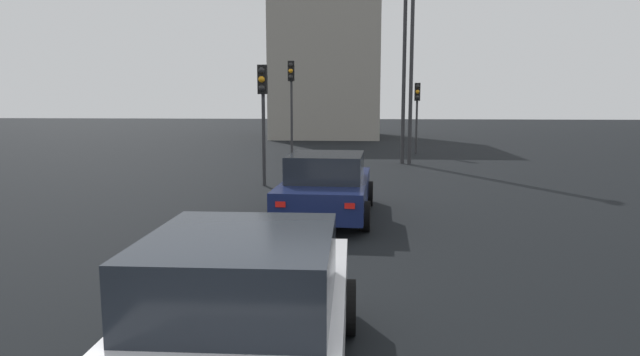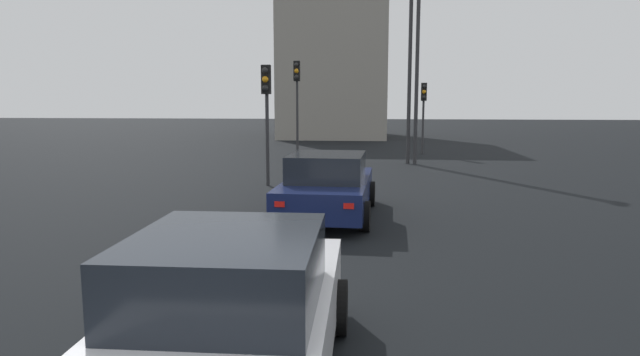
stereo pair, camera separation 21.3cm
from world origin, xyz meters
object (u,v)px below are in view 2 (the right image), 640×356
Objects in this scene: car_white_second at (232,316)px; traffic_light_far_left at (424,103)px; street_lamp_kerbside at (410,52)px; traffic_light_near_left at (266,99)px; street_lamp_far at (417,55)px; traffic_light_near_right at (297,90)px; car_navy_lead at (328,186)px.

traffic_light_far_left reaches higher than car_white_second.
street_lamp_kerbside is at bearing -12.09° from traffic_light_far_left.
car_white_second is 1.11× the size of traffic_light_near_left.
street_lamp_far is at bearing -8.15° from traffic_light_far_left.
traffic_light_near_right is 5.56m from street_lamp_far.
car_white_second is at bearing 170.93° from street_lamp_far.
traffic_light_near_left is at bearing 142.00° from street_lamp_far.
traffic_light_near_right reaches higher than car_navy_lead.
car_navy_lead is 0.58× the size of street_lamp_far.
car_white_second is at bearing -8.27° from traffic_light_far_left.
street_lamp_far is (-0.10, -0.30, -0.15)m from street_lamp_kerbside.
traffic_light_near_right is at bearing -59.33° from traffic_light_far_left.
car_navy_lead is at bearing 30.52° from traffic_light_near_left.
street_lamp_far reaches higher than traffic_light_far_left.
traffic_light_near_left is at bearing -27.05° from traffic_light_far_left.
car_white_second reaches higher than car_navy_lead.
traffic_light_near_right is at bearing 5.34° from car_white_second.
street_lamp_kerbside is at bearing 79.80° from traffic_light_near_right.
traffic_light_near_right is (12.04, 2.48, 2.49)m from car_navy_lead.
car_white_second is 23.57m from traffic_light_far_left.
car_navy_lead is 15.98m from traffic_light_far_left.
traffic_light_far_left is (11.06, -5.84, -0.13)m from traffic_light_near_left.
traffic_light_near_left is 8.54m from street_lamp_far.
street_lamp_kerbside is at bearing -9.40° from car_white_second.
street_lamp_far is at bearing -109.13° from street_lamp_kerbside.
car_white_second is 1.17× the size of traffic_light_far_left.
traffic_light_near_right is 5.30m from street_lamp_kerbside.
car_navy_lead is at bearing 12.23° from traffic_light_near_right.
street_lamp_kerbside reaches higher than street_lamp_far.
traffic_light_near_left is 12.50m from traffic_light_far_left.
car_navy_lead is at bearing -2.66° from car_white_second.
traffic_light_near_right is 6.93m from traffic_light_far_left.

